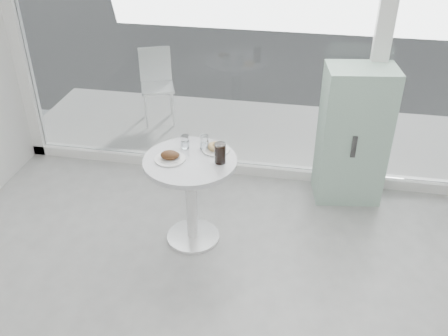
% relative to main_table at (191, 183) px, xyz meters
% --- Properties ---
extents(room_shell, '(6.00, 6.00, 6.00)m').
position_rel_main_table_xyz_m(room_shell, '(0.50, -2.46, 1.36)').
color(room_shell, silver).
rests_on(room_shell, ground).
extents(storefront, '(5.00, 0.14, 3.00)m').
position_rel_main_table_xyz_m(storefront, '(0.57, 1.10, 1.16)').
color(storefront, white).
rests_on(storefront, ground).
extents(main_table, '(0.72, 0.72, 0.77)m').
position_rel_main_table_xyz_m(main_table, '(0.00, 0.00, 0.00)').
color(main_table, white).
rests_on(main_table, ground).
extents(patio_deck, '(5.60, 1.60, 0.05)m').
position_rel_main_table_xyz_m(patio_deck, '(0.50, 1.90, -0.53)').
color(patio_deck, beige).
rests_on(patio_deck, ground).
extents(mint_cabinet, '(0.63, 0.47, 1.26)m').
position_rel_main_table_xyz_m(mint_cabinet, '(1.26, 0.88, 0.08)').
color(mint_cabinet, '#90B8A2').
rests_on(mint_cabinet, ground).
extents(patio_chair, '(0.47, 0.47, 0.84)m').
position_rel_main_table_xyz_m(patio_chair, '(-0.90, 2.03, -0.02)').
color(patio_chair, white).
rests_on(patio_chair, patio_deck).
extents(plate_fritter, '(0.24, 0.24, 0.07)m').
position_rel_main_table_xyz_m(plate_fritter, '(-0.14, -0.03, 0.25)').
color(plate_fritter, white).
rests_on(plate_fritter, main_table).
extents(plate_donut, '(0.22, 0.22, 0.05)m').
position_rel_main_table_xyz_m(plate_donut, '(0.17, 0.17, 0.24)').
color(plate_donut, white).
rests_on(plate_donut, main_table).
extents(water_tumbler_a, '(0.07, 0.07, 0.11)m').
position_rel_main_table_xyz_m(water_tumbler_a, '(-0.08, 0.16, 0.27)').
color(water_tumbler_a, white).
rests_on(water_tumbler_a, main_table).
extents(water_tumbler_b, '(0.07, 0.07, 0.11)m').
position_rel_main_table_xyz_m(water_tumbler_b, '(0.07, 0.18, 0.27)').
color(water_tumbler_b, white).
rests_on(water_tumbler_b, main_table).
extents(cola_glass, '(0.08, 0.08, 0.16)m').
position_rel_main_table_xyz_m(cola_glass, '(0.23, -0.00, 0.30)').
color(cola_glass, white).
rests_on(cola_glass, main_table).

